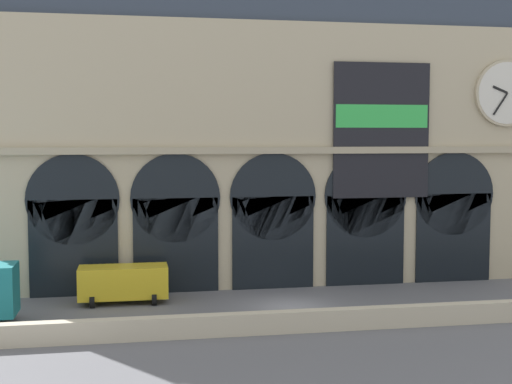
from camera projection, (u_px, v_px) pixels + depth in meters
name	position (u px, v px, depth m)	size (l,w,h in m)	color
ground_plane	(290.00, 307.00, 39.67)	(200.00, 200.00, 0.00)	slate
quay_parapet_wall	(313.00, 320.00, 34.61)	(90.00, 0.70, 1.09)	beige
station_building	(266.00, 133.00, 46.37)	(38.80, 5.69, 20.69)	#BCAD8C
van_midwest	(123.00, 282.00, 40.46)	(5.20, 2.48, 2.20)	gold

